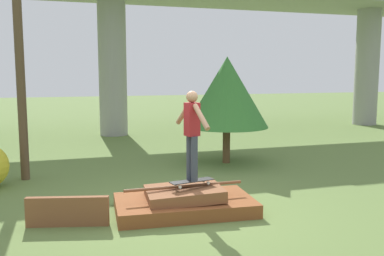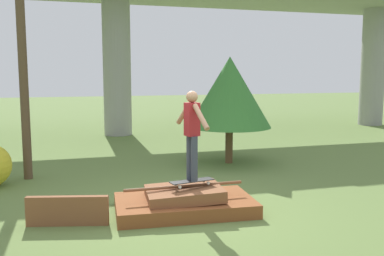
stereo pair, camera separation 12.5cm
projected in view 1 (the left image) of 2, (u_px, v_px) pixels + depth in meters
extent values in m
plane|color=olive|center=(185.00, 212.00, 7.67)|extent=(80.00, 80.00, 0.00)
cube|color=brown|center=(185.00, 205.00, 7.65)|extent=(2.53, 1.56, 0.24)
cube|color=brown|center=(184.00, 193.00, 7.61)|extent=(1.42, 1.12, 0.26)
cylinder|color=brown|center=(184.00, 186.00, 7.61)|extent=(2.17, 0.06, 0.06)
cube|color=brown|center=(68.00, 212.00, 6.92)|extent=(1.31, 0.43, 0.49)
cube|color=black|center=(192.00, 181.00, 7.56)|extent=(0.83, 0.36, 0.01)
cylinder|color=silver|center=(203.00, 181.00, 7.77)|extent=(0.06, 0.04, 0.05)
cylinder|color=silver|center=(208.00, 183.00, 7.62)|extent=(0.06, 0.04, 0.05)
cylinder|color=silver|center=(175.00, 185.00, 7.50)|extent=(0.06, 0.04, 0.05)
cylinder|color=silver|center=(180.00, 187.00, 7.35)|extent=(0.06, 0.04, 0.05)
cylinder|color=#383D4C|center=(190.00, 157.00, 7.58)|extent=(0.12, 0.12, 0.80)
cylinder|color=#383D4C|center=(194.00, 159.00, 7.43)|extent=(0.12, 0.12, 0.80)
cube|color=maroon|center=(192.00, 119.00, 7.42)|extent=(0.26, 0.25, 0.58)
sphere|color=#A37556|center=(192.00, 97.00, 7.37)|extent=(0.20, 0.20, 0.20)
cylinder|color=#A37556|center=(183.00, 114.00, 7.69)|extent=(0.18, 0.50, 0.43)
cylinder|color=#A37556|center=(201.00, 117.00, 7.13)|extent=(0.18, 0.50, 0.43)
cylinder|color=gray|center=(113.00, 66.00, 16.92)|extent=(1.10, 1.10, 5.47)
cylinder|color=gray|center=(367.00, 68.00, 20.49)|extent=(1.10, 1.10, 5.47)
cylinder|color=brown|center=(19.00, 45.00, 9.62)|extent=(0.20, 0.20, 6.22)
cylinder|color=brown|center=(226.00, 145.00, 11.81)|extent=(0.20, 0.20, 1.00)
cone|color=#387A33|center=(227.00, 92.00, 11.63)|extent=(2.28, 2.28, 1.92)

